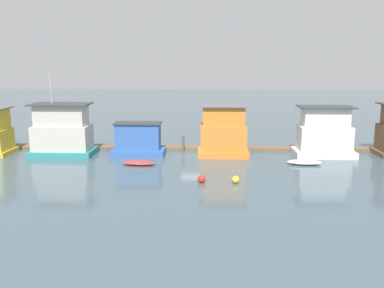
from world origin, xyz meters
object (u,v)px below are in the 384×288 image
(houseboat_white, at_px, (324,135))
(buoy_red, at_px, (201,179))
(houseboat_teal, at_px, (62,132))
(dinghy_red, at_px, (139,163))
(mooring_post_near_left, at_px, (183,143))
(buoy_yellow, at_px, (236,180))
(dinghy_white, at_px, (304,162))
(houseboat_blue, at_px, (138,140))
(houseboat_orange, at_px, (223,132))
(mooring_post_far_left, at_px, (160,144))
(mooring_post_far_right, at_px, (58,144))

(houseboat_white, xyz_separation_m, buoy_red, (-12.93, -10.65, -1.99))
(houseboat_teal, distance_m, dinghy_red, 10.17)
(houseboat_teal, relative_size, buoy_red, 13.15)
(mooring_post_near_left, relative_size, buoy_yellow, 2.73)
(houseboat_white, relative_size, dinghy_white, 1.81)
(houseboat_blue, height_order, buoy_yellow, houseboat_blue)
(houseboat_orange, distance_m, houseboat_white, 10.77)
(dinghy_white, bearing_deg, houseboat_orange, 154.72)
(houseboat_teal, xyz_separation_m, mooring_post_far_left, (10.23, 2.43, -1.75))
(mooring_post_far_left, distance_m, buoy_red, 13.49)
(mooring_post_near_left, bearing_deg, houseboat_orange, -25.37)
(houseboat_white, distance_m, mooring_post_far_left, 18.06)
(houseboat_orange, height_order, dinghy_white, houseboat_orange)
(dinghy_red, xyz_separation_m, mooring_post_far_left, (1.27, 6.67, 0.53))
(buoy_red, bearing_deg, houseboat_white, 39.50)
(houseboat_orange, relative_size, dinghy_red, 1.63)
(dinghy_white, distance_m, buoy_red, 12.09)
(houseboat_orange, height_order, mooring_post_far_left, houseboat_orange)
(mooring_post_far_right, distance_m, mooring_post_far_left, 11.62)
(houseboat_orange, bearing_deg, dinghy_red, -151.43)
(houseboat_blue, bearing_deg, buoy_yellow, -46.39)
(houseboat_orange, relative_size, dinghy_white, 1.57)
(mooring_post_near_left, bearing_deg, buoy_yellow, -67.81)
(houseboat_white, xyz_separation_m, dinghy_white, (-2.87, -3.94, -2.09))
(houseboat_white, height_order, mooring_post_far_right, houseboat_white)
(mooring_post_near_left, bearing_deg, dinghy_red, -120.72)
(mooring_post_near_left, bearing_deg, houseboat_white, -7.08)
(houseboat_white, bearing_deg, houseboat_blue, -179.02)
(houseboat_white, distance_m, buoy_yellow, 14.83)
(houseboat_blue, height_order, mooring_post_far_right, houseboat_blue)
(houseboat_teal, height_order, mooring_post_far_right, houseboat_teal)
(mooring_post_near_left, bearing_deg, buoy_red, -79.73)
(houseboat_white, bearing_deg, houseboat_teal, -178.90)
(dinghy_white, relative_size, mooring_post_far_left, 2.35)
(houseboat_blue, distance_m, buoy_red, 12.53)
(mooring_post_far_right, distance_m, mooring_post_near_left, 14.32)
(houseboat_teal, xyz_separation_m, dinghy_red, (8.96, -4.24, -2.28))
(buoy_red, bearing_deg, dinghy_white, 33.70)
(dinghy_red, relative_size, mooring_post_far_left, 2.27)
(houseboat_teal, relative_size, mooring_post_far_right, 6.55)
(dinghy_red, distance_m, mooring_post_near_left, 7.79)
(houseboat_orange, height_order, mooring_post_near_left, houseboat_orange)
(buoy_red, bearing_deg, houseboat_orange, 78.32)
(houseboat_teal, height_order, dinghy_white, houseboat_teal)
(mooring_post_near_left, height_order, buoy_red, mooring_post_near_left)
(dinghy_red, height_order, mooring_post_near_left, mooring_post_near_left)
(houseboat_orange, xyz_separation_m, mooring_post_far_left, (-7.12, 2.10, -1.79))
(houseboat_orange, xyz_separation_m, mooring_post_far_right, (-18.75, 2.10, -1.86))
(houseboat_teal, relative_size, dinghy_red, 2.63)
(houseboat_orange, bearing_deg, dinghy_white, -25.28)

